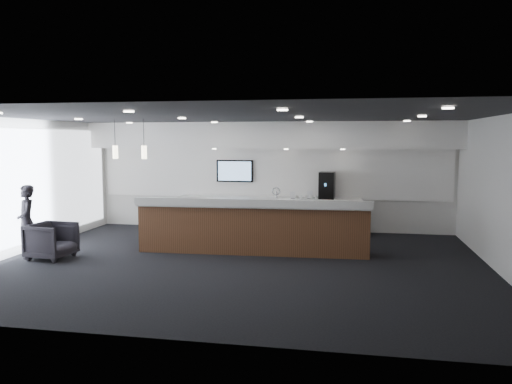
% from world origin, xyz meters
% --- Properties ---
extents(ground, '(10.00, 10.00, 0.00)m').
position_xyz_m(ground, '(0.00, 0.00, 0.00)').
color(ground, black).
rests_on(ground, ground).
extents(ceiling, '(10.00, 8.00, 0.02)m').
position_xyz_m(ceiling, '(0.00, 0.00, 3.00)').
color(ceiling, black).
rests_on(ceiling, back_wall).
extents(back_wall, '(10.00, 0.02, 3.00)m').
position_xyz_m(back_wall, '(0.00, 4.00, 1.50)').
color(back_wall, silver).
rests_on(back_wall, ground).
extents(left_wall, '(0.02, 8.00, 3.00)m').
position_xyz_m(left_wall, '(-5.00, 0.00, 1.50)').
color(left_wall, silver).
rests_on(left_wall, ground).
extents(right_wall, '(0.02, 8.00, 3.00)m').
position_xyz_m(right_wall, '(5.00, 0.00, 1.50)').
color(right_wall, silver).
rests_on(right_wall, ground).
extents(soffit_bulkhead, '(10.00, 0.90, 0.70)m').
position_xyz_m(soffit_bulkhead, '(0.00, 3.55, 2.65)').
color(soffit_bulkhead, white).
rests_on(soffit_bulkhead, back_wall).
extents(alcove_panel, '(9.80, 0.06, 1.40)m').
position_xyz_m(alcove_panel, '(0.00, 3.97, 1.60)').
color(alcove_panel, white).
rests_on(alcove_panel, back_wall).
extents(window_blinds_wall, '(0.04, 7.36, 2.55)m').
position_xyz_m(window_blinds_wall, '(-4.96, 0.00, 1.50)').
color(window_blinds_wall, white).
rests_on(window_blinds_wall, left_wall).
extents(back_credenza, '(5.06, 0.66, 0.95)m').
position_xyz_m(back_credenza, '(-0.00, 3.64, 0.48)').
color(back_credenza, gray).
rests_on(back_credenza, ground).
extents(wall_tv, '(1.05, 0.08, 0.62)m').
position_xyz_m(wall_tv, '(-1.00, 3.91, 1.65)').
color(wall_tv, black).
rests_on(wall_tv, back_wall).
extents(pendant_left, '(0.12, 0.12, 0.30)m').
position_xyz_m(pendant_left, '(-2.40, 0.80, 2.25)').
color(pendant_left, '#FBEFC4').
rests_on(pendant_left, ceiling).
extents(pendant_right, '(0.12, 0.12, 0.30)m').
position_xyz_m(pendant_right, '(-3.10, 0.80, 2.25)').
color(pendant_right, '#FBEFC4').
rests_on(pendant_right, ceiling).
extents(ceiling_can_lights, '(7.00, 5.00, 0.02)m').
position_xyz_m(ceiling_can_lights, '(0.00, 0.00, 2.97)').
color(ceiling_can_lights, white).
rests_on(ceiling_can_lights, ceiling).
extents(service_counter, '(5.23, 1.06, 1.49)m').
position_xyz_m(service_counter, '(0.07, 1.04, 0.58)').
color(service_counter, '#4D2E19').
rests_on(service_counter, ground).
extents(coffee_machine, '(0.44, 0.55, 0.72)m').
position_xyz_m(coffee_machine, '(1.60, 3.68, 1.31)').
color(coffee_machine, black).
rests_on(coffee_machine, back_credenza).
extents(info_sign_left, '(0.14, 0.02, 0.19)m').
position_xyz_m(info_sign_left, '(0.69, 3.52, 1.05)').
color(info_sign_left, white).
rests_on(info_sign_left, back_credenza).
extents(info_sign_right, '(0.16, 0.03, 0.21)m').
position_xyz_m(info_sign_right, '(1.15, 3.56, 1.05)').
color(info_sign_right, white).
rests_on(info_sign_right, back_credenza).
extents(armchair, '(0.93, 0.91, 0.77)m').
position_xyz_m(armchair, '(-4.05, -0.32, 0.39)').
color(armchair, black).
rests_on(armchair, ground).
extents(lounge_guest, '(0.66, 0.68, 1.58)m').
position_xyz_m(lounge_guest, '(-4.60, -0.35, 0.79)').
color(lounge_guest, black).
rests_on(lounge_guest, ground).
extents(cup_0, '(0.10, 0.10, 0.10)m').
position_xyz_m(cup_0, '(1.33, 3.57, 1.00)').
color(cup_0, white).
rests_on(cup_0, back_credenza).
extents(cup_1, '(0.14, 0.14, 0.10)m').
position_xyz_m(cup_1, '(1.19, 3.57, 1.00)').
color(cup_1, white).
rests_on(cup_1, back_credenza).
extents(cup_2, '(0.13, 0.13, 0.10)m').
position_xyz_m(cup_2, '(1.05, 3.57, 1.00)').
color(cup_2, white).
rests_on(cup_2, back_credenza).
extents(cup_3, '(0.13, 0.13, 0.10)m').
position_xyz_m(cup_3, '(0.91, 3.57, 1.00)').
color(cup_3, white).
rests_on(cup_3, back_credenza).
extents(cup_4, '(0.14, 0.14, 0.10)m').
position_xyz_m(cup_4, '(0.77, 3.57, 1.00)').
color(cup_4, white).
rests_on(cup_4, back_credenza).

